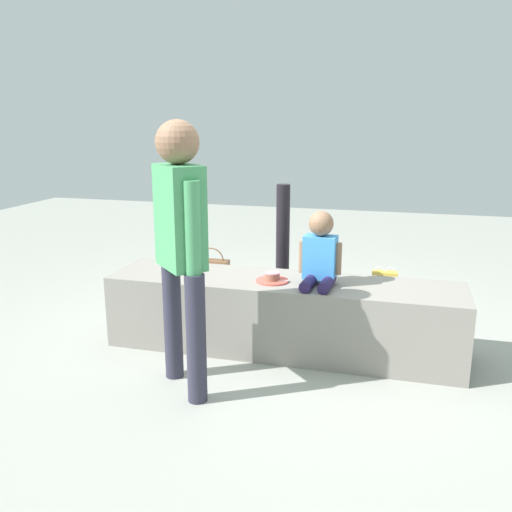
{
  "coord_description": "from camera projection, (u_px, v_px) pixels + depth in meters",
  "views": [
    {
      "loc": [
        0.74,
        -3.44,
        1.56
      ],
      "look_at": [
        -0.09,
        -0.36,
        0.75
      ],
      "focal_mm": 38.18,
      "sensor_mm": 36.0,
      "label": 1
    }
  ],
  "objects": [
    {
      "name": "handbag_brown_canvas",
      "position": [
        212.0,
        270.0,
        5.29
      ],
      "size": [
        0.34,
        0.13,
        0.35
      ],
      "color": "brown",
      "rests_on": "ground_plane"
    },
    {
      "name": "cake_box_white",
      "position": [
        309.0,
        290.0,
        4.85
      ],
      "size": [
        0.35,
        0.34,
        0.13
      ],
      "primitive_type": "cube",
      "rotation": [
        0.0,
        0.0,
        -0.32
      ],
      "color": "white",
      "rests_on": "ground_plane"
    },
    {
      "name": "water_bottle_near_gift",
      "position": [
        203.0,
        305.0,
        4.39
      ],
      "size": [
        0.07,
        0.07,
        0.2
      ],
      "color": "silver",
      "rests_on": "ground_plane"
    },
    {
      "name": "concrete_ledge",
      "position": [
        283.0,
        315.0,
        3.73
      ],
      "size": [
        2.39,
        0.55,
        0.5
      ],
      "primitive_type": "cube",
      "color": "gray",
      "rests_on": "ground_plane"
    },
    {
      "name": "cake_plate",
      "position": [
        272.0,
        278.0,
        3.63
      ],
      "size": [
        0.22,
        0.22,
        0.07
      ],
      "color": "#E0594C",
      "rests_on": "concrete_ledge"
    },
    {
      "name": "ground_plane",
      "position": [
        282.0,
        348.0,
        3.79
      ],
      "size": [
        12.0,
        12.0,
        0.0
      ],
      "primitive_type": "plane",
      "color": "#979890"
    },
    {
      "name": "gift_bag",
      "position": [
        384.0,
        286.0,
        4.76
      ],
      "size": [
        0.22,
        0.09,
        0.31
      ],
      "color": "gold",
      "rests_on": "ground_plane"
    },
    {
      "name": "railing_post",
      "position": [
        282.0,
        265.0,
        4.46
      ],
      "size": [
        0.36,
        0.36,
        1.05
      ],
      "color": "black",
      "rests_on": "ground_plane"
    },
    {
      "name": "handbag_black_leather",
      "position": [
        373.0,
        303.0,
        4.34
      ],
      "size": [
        0.27,
        0.11,
        0.33
      ],
      "color": "black",
      "rests_on": "ground_plane"
    },
    {
      "name": "party_cup_red",
      "position": [
        422.0,
        324.0,
        4.08
      ],
      "size": [
        0.08,
        0.08,
        0.12
      ],
      "primitive_type": "cylinder",
      "color": "red",
      "rests_on": "ground_plane"
    },
    {
      "name": "child_seated",
      "position": [
        320.0,
        253.0,
        3.52
      ],
      "size": [
        0.28,
        0.32,
        0.48
      ],
      "color": "#231845",
      "rests_on": "concrete_ledge"
    },
    {
      "name": "adult_standing",
      "position": [
        181.0,
        234.0,
        3.01
      ],
      "size": [
        0.36,
        0.36,
        1.56
      ],
      "color": "#2D2C3D",
      "rests_on": "ground_plane"
    }
  ]
}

